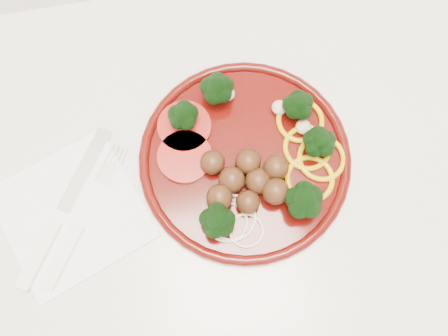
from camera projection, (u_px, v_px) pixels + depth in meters
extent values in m
cube|color=silver|center=(241.00, 227.00, 1.11)|extent=(2.40, 0.60, 0.87)
cube|color=silver|center=(252.00, 172.00, 0.68)|extent=(2.40, 0.60, 0.03)
cylinder|color=#3F0704|center=(245.00, 160.00, 0.66)|extent=(0.28, 0.28, 0.01)
torus|color=#3F0704|center=(245.00, 159.00, 0.66)|extent=(0.28, 0.28, 0.01)
sphere|color=#4E2A13|center=(212.00, 162.00, 0.64)|extent=(0.03, 0.03, 0.03)
sphere|color=#4E2A13|center=(248.00, 162.00, 0.64)|extent=(0.03, 0.03, 0.03)
sphere|color=#4E2A13|center=(219.00, 197.00, 0.63)|extent=(0.03, 0.03, 0.03)
sphere|color=#4E2A13|center=(275.00, 193.00, 0.63)|extent=(0.03, 0.03, 0.03)
sphere|color=#4E2A13|center=(276.00, 169.00, 0.64)|extent=(0.03, 0.03, 0.03)
sphere|color=#4E2A13|center=(232.00, 180.00, 0.63)|extent=(0.03, 0.03, 0.03)
sphere|color=#4E2A13|center=(258.00, 181.00, 0.63)|extent=(0.03, 0.03, 0.03)
sphere|color=#4E2A13|center=(248.00, 202.00, 0.63)|extent=(0.03, 0.03, 0.03)
torus|color=#CAA407|center=(307.00, 148.00, 0.66)|extent=(0.07, 0.07, 0.01)
torus|color=#CAA407|center=(310.00, 179.00, 0.65)|extent=(0.07, 0.07, 0.01)
torus|color=#CAA407|center=(300.00, 120.00, 0.67)|extent=(0.07, 0.07, 0.01)
torus|color=#CAA407|center=(321.00, 158.00, 0.66)|extent=(0.07, 0.07, 0.01)
cylinder|color=#720A07|center=(184.00, 126.00, 0.67)|extent=(0.07, 0.07, 0.01)
cylinder|color=#720A07|center=(185.00, 157.00, 0.66)|extent=(0.07, 0.07, 0.01)
torus|color=beige|center=(227.00, 222.00, 0.63)|extent=(0.05, 0.05, 0.00)
torus|color=beige|center=(246.00, 230.00, 0.63)|extent=(0.05, 0.05, 0.00)
torus|color=beige|center=(232.00, 217.00, 0.63)|extent=(0.06, 0.06, 0.00)
ellipsoid|color=#C6B793|center=(279.00, 108.00, 0.67)|extent=(0.02, 0.02, 0.01)
ellipsoid|color=#C6B793|center=(227.00, 94.00, 0.68)|extent=(0.02, 0.02, 0.01)
ellipsoid|color=#C6B793|center=(303.00, 127.00, 0.66)|extent=(0.02, 0.02, 0.01)
cube|color=white|center=(72.00, 213.00, 0.65)|extent=(0.22, 0.22, 0.00)
cube|color=silver|center=(85.00, 170.00, 0.66)|extent=(0.08, 0.11, 0.00)
cube|color=white|center=(39.00, 255.00, 0.63)|extent=(0.06, 0.08, 0.01)
cube|color=white|center=(64.00, 256.00, 0.63)|extent=(0.06, 0.08, 0.01)
cube|color=silver|center=(106.00, 175.00, 0.66)|extent=(0.03, 0.04, 0.00)
cube|color=silver|center=(122.00, 160.00, 0.67)|extent=(0.02, 0.03, 0.00)
cube|color=silver|center=(118.00, 158.00, 0.67)|extent=(0.02, 0.03, 0.00)
cube|color=silver|center=(113.00, 156.00, 0.67)|extent=(0.02, 0.03, 0.00)
cube|color=silver|center=(109.00, 154.00, 0.67)|extent=(0.02, 0.03, 0.00)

